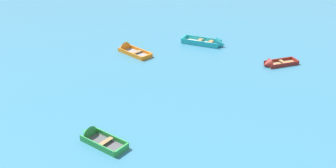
{
  "coord_description": "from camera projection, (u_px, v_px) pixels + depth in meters",
  "views": [
    {
      "loc": [
        -2.11,
        -3.67,
        12.39
      ],
      "look_at": [
        0.0,
        21.04,
        0.15
      ],
      "focal_mm": 42.74,
      "sensor_mm": 36.0,
      "label": 1
    }
  ],
  "objects": [
    {
      "name": "rowboat_green_near_left",
      "position": [
        94.0,
        137.0,
        21.78
      ],
      "size": [
        2.89,
        2.74,
        0.99
      ],
      "color": "#4C4C51",
      "rests_on": "ground_plane"
    },
    {
      "name": "rowboat_maroon_back_row_center",
      "position": [
        273.0,
        64.0,
        30.81
      ],
      "size": [
        3.05,
        1.65,
        0.91
      ],
      "color": "#99754C",
      "rests_on": "ground_plane"
    },
    {
      "name": "rowboat_orange_cluster_outer",
      "position": [
        128.0,
        49.0,
        33.55
      ],
      "size": [
        3.08,
        3.33,
        1.09
      ],
      "color": "gray",
      "rests_on": "ground_plane"
    },
    {
      "name": "rowboat_turquoise_back_row_right",
      "position": [
        212.0,
        43.0,
        34.73
      ],
      "size": [
        3.92,
        2.86,
        1.1
      ],
      "color": "beige",
      "rests_on": "ground_plane"
    }
  ]
}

